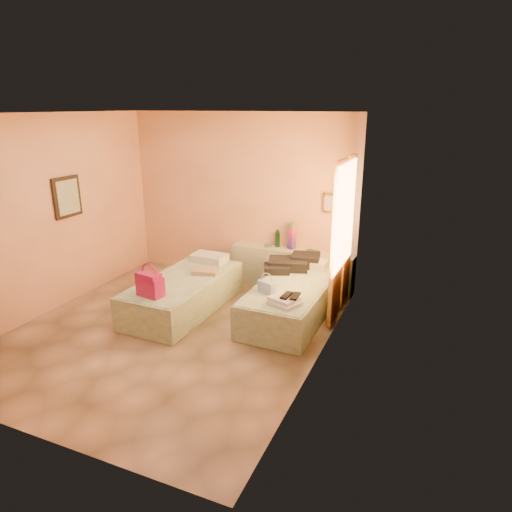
{
  "coord_description": "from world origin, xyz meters",
  "views": [
    {
      "loc": [
        3.21,
        -4.63,
        2.89
      ],
      "look_at": [
        0.87,
        0.85,
        0.91
      ],
      "focal_mm": 32.0,
      "sensor_mm": 36.0,
      "label": 1
    }
  ],
  "objects_px": {
    "bed_left": "(184,294)",
    "magenta_handbag": "(150,284)",
    "towel_stack": "(285,301)",
    "headboard_ledge": "(291,269)",
    "bed_right": "(293,300)",
    "flower_vase": "(342,250)",
    "water_bottle": "(277,239)",
    "green_book": "(312,252)",
    "blue_handbag": "(267,287)"
  },
  "relations": [
    {
      "from": "headboard_ledge",
      "to": "blue_handbag",
      "type": "bearing_deg",
      "value": -84.24
    },
    {
      "from": "bed_left",
      "to": "flower_vase",
      "type": "bearing_deg",
      "value": 35.45
    },
    {
      "from": "water_bottle",
      "to": "green_book",
      "type": "relative_size",
      "value": 1.42
    },
    {
      "from": "green_book",
      "to": "blue_handbag",
      "type": "xyz_separation_m",
      "value": [
        -0.2,
        -1.47,
        -0.09
      ]
    },
    {
      "from": "green_book",
      "to": "blue_handbag",
      "type": "relative_size",
      "value": 0.8
    },
    {
      "from": "headboard_ledge",
      "to": "green_book",
      "type": "distance_m",
      "value": 0.49
    },
    {
      "from": "bed_right",
      "to": "towel_stack",
      "type": "height_order",
      "value": "towel_stack"
    },
    {
      "from": "water_bottle",
      "to": "towel_stack",
      "type": "distance_m",
      "value": 2.01
    },
    {
      "from": "bed_right",
      "to": "flower_vase",
      "type": "xyz_separation_m",
      "value": [
        0.46,
        0.98,
        0.52
      ]
    },
    {
      "from": "green_book",
      "to": "flower_vase",
      "type": "distance_m",
      "value": 0.51
    },
    {
      "from": "water_bottle",
      "to": "towel_stack",
      "type": "xyz_separation_m",
      "value": [
        0.79,
        -1.84,
        -0.24
      ]
    },
    {
      "from": "water_bottle",
      "to": "blue_handbag",
      "type": "xyz_separation_m",
      "value": [
        0.43,
        -1.55,
        -0.21
      ]
    },
    {
      "from": "magenta_handbag",
      "to": "towel_stack",
      "type": "bearing_deg",
      "value": 22.98
    },
    {
      "from": "blue_handbag",
      "to": "water_bottle",
      "type": "bearing_deg",
      "value": 126.88
    },
    {
      "from": "blue_handbag",
      "to": "flower_vase",
      "type": "bearing_deg",
      "value": 85.25
    },
    {
      "from": "water_bottle",
      "to": "bed_left",
      "type": "bearing_deg",
      "value": -120.43
    },
    {
      "from": "bed_right",
      "to": "towel_stack",
      "type": "relative_size",
      "value": 5.71
    },
    {
      "from": "blue_handbag",
      "to": "towel_stack",
      "type": "distance_m",
      "value": 0.46
    },
    {
      "from": "flower_vase",
      "to": "blue_handbag",
      "type": "bearing_deg",
      "value": -116.14
    },
    {
      "from": "flower_vase",
      "to": "blue_handbag",
      "type": "distance_m",
      "value": 1.58
    },
    {
      "from": "headboard_ledge",
      "to": "bed_left",
      "type": "height_order",
      "value": "headboard_ledge"
    },
    {
      "from": "headboard_ledge",
      "to": "towel_stack",
      "type": "relative_size",
      "value": 5.86
    },
    {
      "from": "bed_right",
      "to": "water_bottle",
      "type": "relative_size",
      "value": 7.17
    },
    {
      "from": "bed_right",
      "to": "towel_stack",
      "type": "xyz_separation_m",
      "value": [
        0.13,
        -0.71,
        0.3
      ]
    },
    {
      "from": "water_bottle",
      "to": "headboard_ledge",
      "type": "bearing_deg",
      "value": -15.15
    },
    {
      "from": "blue_handbag",
      "to": "bed_left",
      "type": "bearing_deg",
      "value": -159.71
    },
    {
      "from": "towel_stack",
      "to": "magenta_handbag",
      "type": "bearing_deg",
      "value": -166.52
    },
    {
      "from": "bed_left",
      "to": "water_bottle",
      "type": "height_order",
      "value": "water_bottle"
    },
    {
      "from": "bed_left",
      "to": "bed_right",
      "type": "distance_m",
      "value": 1.6
    },
    {
      "from": "magenta_handbag",
      "to": "blue_handbag",
      "type": "height_order",
      "value": "magenta_handbag"
    },
    {
      "from": "headboard_ledge",
      "to": "magenta_handbag",
      "type": "relative_size",
      "value": 5.89
    },
    {
      "from": "flower_vase",
      "to": "towel_stack",
      "type": "height_order",
      "value": "flower_vase"
    },
    {
      "from": "bed_right",
      "to": "magenta_handbag",
      "type": "bearing_deg",
      "value": -143.79
    },
    {
      "from": "magenta_handbag",
      "to": "towel_stack",
      "type": "distance_m",
      "value": 1.78
    },
    {
      "from": "bed_left",
      "to": "magenta_handbag",
      "type": "bearing_deg",
      "value": -92.11
    },
    {
      "from": "towel_stack",
      "to": "blue_handbag",
      "type": "bearing_deg",
      "value": 141.55
    },
    {
      "from": "bed_right",
      "to": "magenta_handbag",
      "type": "relative_size",
      "value": 5.74
    },
    {
      "from": "flower_vase",
      "to": "magenta_handbag",
      "type": "distance_m",
      "value": 2.95
    },
    {
      "from": "bed_left",
      "to": "water_bottle",
      "type": "relative_size",
      "value": 7.17
    },
    {
      "from": "blue_handbag",
      "to": "towel_stack",
      "type": "relative_size",
      "value": 0.7
    },
    {
      "from": "towel_stack",
      "to": "water_bottle",
      "type": "bearing_deg",
      "value": 113.3
    },
    {
      "from": "headboard_ledge",
      "to": "magenta_handbag",
      "type": "bearing_deg",
      "value": -119.21
    },
    {
      "from": "towel_stack",
      "to": "headboard_ledge",
      "type": "bearing_deg",
      "value": 106.16
    },
    {
      "from": "bed_left",
      "to": "green_book",
      "type": "height_order",
      "value": "green_book"
    },
    {
      "from": "headboard_ledge",
      "to": "towel_stack",
      "type": "distance_m",
      "value": 1.85
    },
    {
      "from": "bed_left",
      "to": "towel_stack",
      "type": "height_order",
      "value": "towel_stack"
    },
    {
      "from": "green_book",
      "to": "blue_handbag",
      "type": "bearing_deg",
      "value": -86.39
    },
    {
      "from": "bed_right",
      "to": "towel_stack",
      "type": "bearing_deg",
      "value": -78.42
    },
    {
      "from": "bed_right",
      "to": "flower_vase",
      "type": "bearing_deg",
      "value": 65.86
    },
    {
      "from": "bed_left",
      "to": "water_bottle",
      "type": "bearing_deg",
      "value": 60.57
    }
  ]
}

